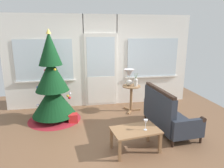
{
  "coord_description": "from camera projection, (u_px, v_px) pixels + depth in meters",
  "views": [
    {
      "loc": [
        -0.71,
        -3.68,
        2.11
      ],
      "look_at": [
        0.05,
        0.55,
        1.0
      ],
      "focal_mm": 33.08,
      "sensor_mm": 36.0,
      "label": 1
    }
  ],
  "objects": [
    {
      "name": "wine_glass",
      "position": [
        146.0,
        122.0,
        3.61
      ],
      "size": [
        0.08,
        0.08,
        0.2
      ],
      "color": "silver",
      "rests_on": "coffee_table"
    },
    {
      "name": "table_lamp",
      "position": [
        129.0,
        75.0,
        5.39
      ],
      "size": [
        0.28,
        0.28,
        0.44
      ],
      "color": "silver",
      "rests_on": "side_table"
    },
    {
      "name": "ground_plane",
      "position": [
        114.0,
        139.0,
        4.15
      ],
      "size": [
        6.76,
        6.76,
        0.0
      ],
      "primitive_type": "plane",
      "color": "brown"
    },
    {
      "name": "gift_box",
      "position": [
        73.0,
        118.0,
        4.88
      ],
      "size": [
        0.21,
        0.19,
        0.21
      ],
      "primitive_type": "cube",
      "color": "red",
      "rests_on": "ground"
    },
    {
      "name": "back_wall_with_door",
      "position": [
        101.0,
        61.0,
        5.82
      ],
      "size": [
        5.2,
        0.14,
        2.55
      ],
      "color": "white",
      "rests_on": "ground"
    },
    {
      "name": "settee_sofa",
      "position": [
        166.0,
        114.0,
        4.42
      ],
      "size": [
        0.8,
        1.44,
        0.96
      ],
      "color": "black",
      "rests_on": "ground"
    },
    {
      "name": "christmas_tree",
      "position": [
        53.0,
        88.0,
        4.87
      ],
      "size": [
        1.26,
        1.26,
        2.17
      ],
      "color": "#4C331E",
      "rests_on": "ground"
    },
    {
      "name": "flower_vase",
      "position": [
        136.0,
        82.0,
        5.36
      ],
      "size": [
        0.11,
        0.1,
        0.35
      ],
      "color": "beige",
      "rests_on": "side_table"
    },
    {
      "name": "side_table",
      "position": [
        131.0,
        93.0,
        5.48
      ],
      "size": [
        0.5,
        0.48,
        0.71
      ],
      "color": "#8E6642",
      "rests_on": "ground"
    },
    {
      "name": "coffee_table",
      "position": [
        135.0,
        132.0,
        3.68
      ],
      "size": [
        0.9,
        0.63,
        0.41
      ],
      "color": "#8E6642",
      "rests_on": "ground"
    }
  ]
}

